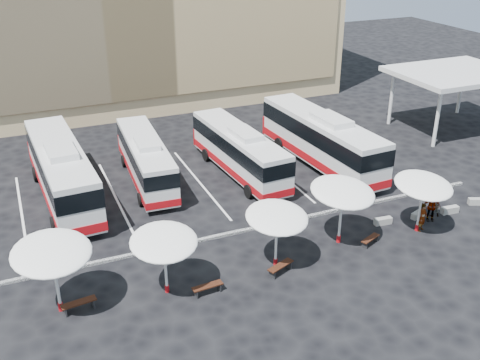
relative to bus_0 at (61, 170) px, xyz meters
name	(u,v)px	position (x,y,z in m)	size (l,w,h in m)	color
ground	(244,236)	(9.13, -9.19, -2.11)	(120.00, 120.00, 0.00)	black
service_canopy	(455,75)	(33.13, 0.81, 2.76)	(10.00, 8.00, 5.20)	silver
curb_divider	(241,231)	(9.13, -8.69, -2.03)	(34.00, 0.25, 0.15)	black
bay_lines	(200,182)	(9.13, -1.19, -2.10)	(24.15, 12.00, 0.01)	white
bus_0	(61,170)	(0.00, 0.00, 0.00)	(3.49, 13.12, 4.13)	silver
bus_1	(146,158)	(5.77, 0.55, -0.35)	(2.98, 10.98, 3.45)	silver
bus_2	(239,150)	(12.33, -0.85, -0.25)	(3.24, 11.58, 3.63)	silver
bus_3	(321,138)	(18.64, -1.72, 0.02)	(3.62, 13.25, 4.16)	silver
sunshade_0	(52,253)	(-1.76, -12.04, 1.15)	(4.37, 4.40, 3.84)	silver
sunshade_1	(164,242)	(3.37, -12.64, 0.85)	(3.34, 3.38, 3.48)	silver
sunshade_2	(277,217)	(9.49, -12.61, 0.85)	(3.70, 3.74, 3.49)	silver
sunshade_3	(343,192)	(13.92, -11.93, 1.14)	(4.61, 4.64, 3.83)	silver
sunshade_4	(423,186)	(18.98, -12.66, 0.92)	(3.82, 3.86, 3.56)	silver
wood_bench_0	(79,304)	(-0.94, -12.42, -1.72)	(1.72, 0.65, 0.51)	black
wood_bench_1	(208,287)	(5.21, -13.57, -1.73)	(1.62, 0.54, 0.49)	black
wood_bench_2	(281,267)	(9.40, -13.40, -1.72)	(1.69, 1.02, 0.50)	black
wood_bench_3	(370,239)	(15.47, -12.86, -1.78)	(1.44, 0.89, 0.43)	black
conc_bench_0	(383,221)	(17.57, -11.21, -1.90)	(1.12, 0.37, 0.42)	gray
conc_bench_1	(418,214)	(20.11, -11.36, -1.91)	(1.07, 0.36, 0.40)	gray
conc_bench_2	(450,210)	(22.36, -11.70, -1.89)	(1.16, 0.39, 0.43)	gray
conc_bench_3	(477,201)	(24.84, -11.49, -1.90)	(1.13, 0.38, 0.43)	gray
passenger_0	(422,217)	(19.24, -12.71, -1.21)	(0.66, 0.43, 1.80)	black
passenger_1	(435,204)	(21.16, -11.58, -1.31)	(0.78, 0.60, 1.60)	black
passenger_2	(431,207)	(20.55, -11.94, -1.15)	(1.12, 0.47, 1.91)	black
passenger_3	(432,190)	(22.33, -9.90, -1.26)	(1.09, 0.63, 1.69)	black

